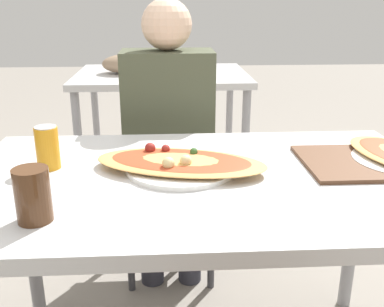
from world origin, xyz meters
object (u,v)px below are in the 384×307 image
Objects in this scene: pizza_main at (180,163)px; drink_glass at (33,195)px; person_seated at (168,126)px; dining_table at (203,198)px; chair_far_seated at (169,164)px; soda_can at (47,148)px.

drink_glass is at bearing -139.03° from pizza_main.
drink_glass is at bearing 70.69° from person_seated.
dining_table is 1.57× the size of chair_far_seated.
drink_glass is at bearing -81.76° from soda_can.
dining_table is at bearing 97.22° from chair_far_seated.
pizza_main is at bearing -5.65° from soda_can.
soda_can reaches higher than dining_table.
drink_glass is (-0.30, -0.97, 0.30)m from chair_far_seated.
chair_far_seated is at bearing 72.75° from drink_glass.
drink_glass is (0.05, -0.32, -0.00)m from soda_can.
soda_can is at bearing 174.35° from pizza_main.
person_seated is 9.68× the size of drink_glass.
dining_table is 0.12m from pizza_main.
dining_table is 10.70× the size of soda_can.
person_seated is 9.52× the size of soda_can.
person_seated is at bearing 90.00° from chair_far_seated.
chair_far_seated reaches higher than dining_table.
chair_far_seated is 0.23m from person_seated.
pizza_main is at bearing 40.97° from drink_glass.
soda_can is at bearing 98.24° from drink_glass.
drink_glass is (-0.39, -0.24, 0.13)m from dining_table.
chair_far_seated is 1.06m from drink_glass.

